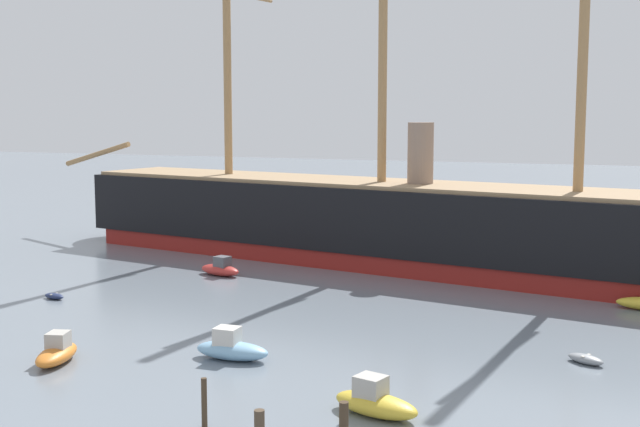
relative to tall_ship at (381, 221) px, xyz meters
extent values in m
cube|color=maroon|center=(0.00, 0.00, -3.12)|extent=(59.98, 19.15, 1.55)
cube|color=black|center=(0.00, 0.00, 0.41)|extent=(62.48, 19.94, 5.52)
ellipsoid|color=black|center=(-27.99, 4.97, -0.36)|extent=(12.41, 10.16, 7.06)
cube|color=#9E7F5B|center=(0.00, 0.00, 3.33)|extent=(61.14, 19.00, 0.33)
cylinder|color=#A37A4C|center=(-16.74, 2.97, 17.52)|extent=(0.77, 0.77, 28.70)
cylinder|color=#A37A4C|center=(0.00, 0.00, 17.52)|extent=(0.77, 0.77, 28.70)
cylinder|color=#A37A4C|center=(16.74, -2.97, 17.52)|extent=(0.77, 0.77, 28.70)
cylinder|color=#A37A4C|center=(-34.83, 6.19, 4.96)|extent=(9.72, 2.25, 2.94)
cylinder|color=gray|center=(3.65, -0.65, 5.93)|extent=(2.21, 2.21, 5.52)
ellipsoid|color=orange|center=(-7.32, -34.12, -3.44)|extent=(2.61, 4.17, 0.90)
cube|color=#B2ADA3|center=(-7.39, -33.86, -2.72)|extent=(1.33, 1.42, 0.90)
ellipsoid|color=gold|center=(11.05, -35.03, -3.41)|extent=(4.49, 2.75, 0.98)
cube|color=#B2ADA3|center=(10.77, -34.96, -2.63)|extent=(1.52, 1.42, 0.98)
ellipsoid|color=#7FB2D6|center=(1.15, -30.01, -3.40)|extent=(4.28, 1.91, 0.98)
cube|color=beige|center=(0.86, -30.02, -2.62)|extent=(1.33, 1.19, 0.98)
ellipsoid|color=#1E284C|center=(-17.75, -21.83, -3.69)|extent=(1.89, 1.09, 0.42)
cube|color=#B2ADA3|center=(-17.75, -21.83, -3.53)|extent=(0.28, 0.68, 0.06)
ellipsoid|color=gray|center=(19.12, -23.54, -3.65)|extent=(2.25, 1.77, 0.49)
cube|color=#B2ADA3|center=(19.12, -23.54, -3.47)|extent=(0.53, 0.77, 0.08)
ellipsoid|color=#B22D28|center=(-10.86, -9.66, -3.44)|extent=(4.15, 2.50, 0.90)
cube|color=#4C4C51|center=(-10.59, -9.73, -2.72)|extent=(1.40, 1.30, 0.90)
ellipsoid|color=orange|center=(-24.89, 10.59, -3.60)|extent=(2.72, 1.78, 0.59)
cube|color=#4C4C51|center=(-24.89, 10.59, -3.38)|extent=(0.49, 0.96, 0.09)
cylinder|color=#423323|center=(10.88, -38.68, -2.99)|extent=(0.39, 0.39, 1.82)
cylinder|color=#423323|center=(4.66, -39.08, -2.81)|extent=(0.25, 0.25, 2.17)
camera|label=1|loc=(21.97, -68.63, 9.50)|focal=46.19mm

